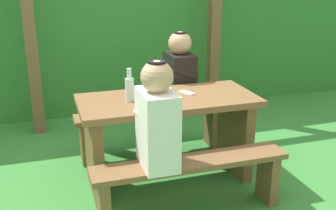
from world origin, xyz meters
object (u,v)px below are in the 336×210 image
object	(u,v)px
bench_near	(191,175)
picnic_table	(168,124)
bench_far	(151,123)
person_black_coat	(180,74)
person_white_shirt	(157,119)
bottle_right	(148,88)
bottle_left	(130,88)
cell_phone	(187,93)
drinking_glass	(146,90)

from	to	relation	value
bench_near	picnic_table	bearing A→B (deg)	90.00
bench_far	picnic_table	bearing A→B (deg)	-90.00
person_black_coat	person_white_shirt	bearing A→B (deg)	-116.24
bench_near	bottle_right	size ratio (longest dim) A/B	5.87
bench_far	person_black_coat	xyz separation A→B (m)	(0.28, -0.00, 0.45)
picnic_table	bottle_left	xyz separation A→B (m)	(-0.30, 0.01, 0.33)
picnic_table	cell_phone	xyz separation A→B (m)	(0.18, 0.06, 0.23)
person_black_coat	drinking_glass	xyz separation A→B (m)	(-0.43, -0.42, 0.00)
bench_far	bottle_left	size ratio (longest dim) A/B	5.47
bench_far	bottle_right	distance (m)	0.78
picnic_table	bottle_right	bearing A→B (deg)	-171.01
bench_far	person_white_shirt	world-z (taller)	person_white_shirt
drinking_glass	bottle_left	distance (m)	0.20
bench_far	bottle_right	bearing A→B (deg)	-106.54
picnic_table	bench_far	world-z (taller)	picnic_table
picnic_table	bottle_right	distance (m)	0.37
person_black_coat	cell_phone	bearing A→B (deg)	-102.38
person_white_shirt	cell_phone	xyz separation A→B (m)	(0.42, 0.59, -0.03)
bench_far	bottle_right	world-z (taller)	bottle_right
bench_far	person_black_coat	bearing A→B (deg)	-0.67
person_white_shirt	cell_phone	world-z (taller)	person_white_shirt
person_black_coat	drinking_glass	bearing A→B (deg)	-135.47
picnic_table	cell_phone	distance (m)	0.30
picnic_table	person_black_coat	distance (m)	0.66
person_white_shirt	bench_far	bearing A→B (deg)	77.21
bottle_left	bottle_right	distance (m)	0.14
bench_near	drinking_glass	xyz separation A→B (m)	(-0.15, 0.64, 0.46)
bench_far	bottle_left	world-z (taller)	bottle_left
drinking_glass	cell_phone	bearing A→B (deg)	-9.04
person_white_shirt	person_black_coat	xyz separation A→B (m)	(0.52, 1.06, 0.00)
drinking_glass	bottle_left	bearing A→B (deg)	-146.32
person_black_coat	bottle_left	size ratio (longest dim) A/B	2.81
bottle_left	bottle_right	bearing A→B (deg)	-12.86
bottle_left	drinking_glass	bearing A→B (deg)	33.68
bench_near	drinking_glass	bearing A→B (deg)	102.69
person_black_coat	drinking_glass	world-z (taller)	person_black_coat
bench_near	person_black_coat	world-z (taller)	person_black_coat
person_black_coat	bottle_right	bearing A→B (deg)	-128.80
picnic_table	person_white_shirt	distance (m)	0.64
bench_far	person_white_shirt	size ratio (longest dim) A/B	1.95
bench_near	bench_far	bearing A→B (deg)	90.00
cell_phone	person_black_coat	bearing A→B (deg)	50.03
drinking_glass	cell_phone	world-z (taller)	drinking_glass
bench_near	drinking_glass	distance (m)	0.80
picnic_table	person_black_coat	world-z (taller)	person_black_coat
picnic_table	bench_near	distance (m)	0.56
bench_near	person_white_shirt	distance (m)	0.51
cell_phone	picnic_table	bearing A→B (deg)	170.89
drinking_glass	bench_near	bearing A→B (deg)	-77.31
bottle_right	cell_phone	world-z (taller)	bottle_right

